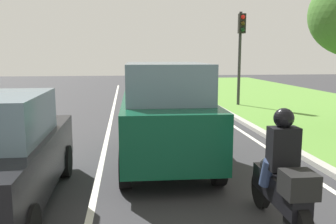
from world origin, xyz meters
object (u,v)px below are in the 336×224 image
car_suv_ahead (165,113)px  traffic_light_near_right (241,41)px  rider_person (282,147)px  motorcycle (281,191)px

car_suv_ahead → traffic_light_near_right: 10.04m
rider_person → traffic_light_near_right: bearing=75.1°
car_suv_ahead → traffic_light_near_right: bearing=63.9°
motorcycle → traffic_light_near_right: bearing=75.2°
motorcycle → rider_person: (0.00, 0.05, 0.62)m
motorcycle → traffic_light_near_right: traffic_light_near_right is taller
rider_person → traffic_light_near_right: (3.30, 12.04, 1.90)m
car_suv_ahead → rider_person: size_ratio=3.90×
motorcycle → rider_person: size_ratio=1.63×
motorcycle → traffic_light_near_right: 12.79m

